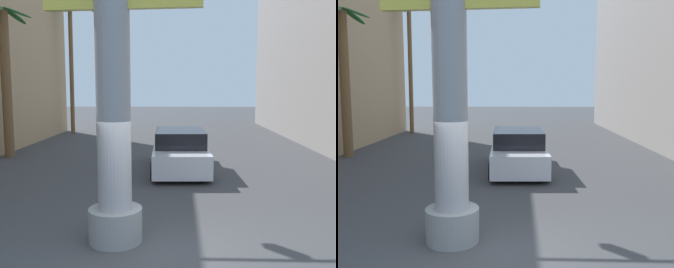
% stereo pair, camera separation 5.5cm
% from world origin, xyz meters
% --- Properties ---
extents(ground_plane, '(93.06, 93.06, 0.00)m').
position_xyz_m(ground_plane, '(0.00, 10.00, 0.00)').
color(ground_plane, '#424244').
extents(car_lead, '(2.26, 5.01, 1.56)m').
position_xyz_m(car_lead, '(0.40, 7.73, 0.74)').
color(car_lead, black).
rests_on(car_lead, ground).
extents(palm_tree_far_left, '(2.95, 2.84, 9.17)m').
position_xyz_m(palm_tree_far_left, '(-6.95, 18.98, 6.02)').
color(palm_tree_far_left, brown).
rests_on(palm_tree_far_left, ground).
extents(palm_tree_mid_left, '(2.74, 2.80, 6.77)m').
position_xyz_m(palm_tree_mid_left, '(-7.43, 10.24, 3.92)').
color(palm_tree_mid_left, brown).
rests_on(palm_tree_mid_left, ground).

